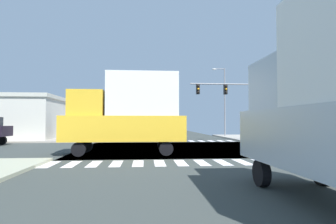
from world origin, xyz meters
The scene contains 11 objects.
ground centered at (0.00, 0.00, -0.03)m, with size 90.00×90.00×0.05m.
sidewalk_corner_ne centered at (13.00, 12.00, 0.07)m, with size 12.00×12.00×0.14m.
sidewalk_corner_nw centered at (-13.00, 12.00, 0.07)m, with size 12.00×12.00×0.14m.
crosswalk_near centered at (-0.25, -7.30, 0.00)m, with size 13.50×2.00×0.01m.
crosswalk_far centered at (-0.25, 7.30, 0.00)m, with size 13.50×2.00×0.01m.
traffic_signal_mast centered at (6.01, 6.87, 4.55)m, with size 6.66×0.55×6.15m.
street_lamp centered at (7.78, 15.04, 5.30)m, with size 1.78×0.32×8.99m.
bank_building centered at (-17.50, 12.83, 2.40)m, with size 12.63×10.89×4.79m.
box_truck_crossing_1 centered at (-5.00, 20.36, 2.56)m, with size 2.40×7.20×4.85m.
box_truck_queued_2 centered at (-3.44, -3.50, 2.56)m, with size 7.20×2.40×4.85m.
sedan_trailing_2 centered at (-2.00, 20.95, 1.12)m, with size 1.80×4.30×1.88m.
Camera 1 is at (-2.45, -20.27, 1.93)m, focal length 29.53 mm.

